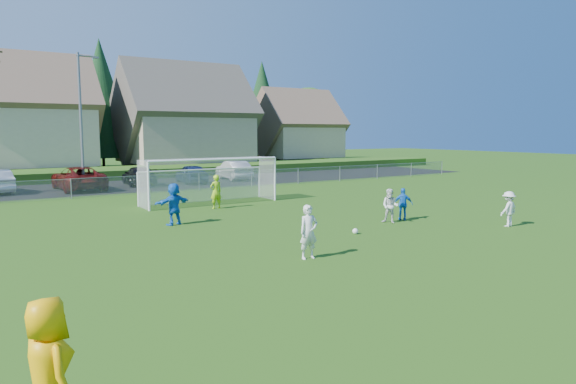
{
  "coord_description": "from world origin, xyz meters",
  "views": [
    {
      "loc": [
        -11.56,
        -9.81,
        3.89
      ],
      "look_at": [
        0.0,
        8.0,
        1.4
      ],
      "focal_mm": 32.0,
      "sensor_mm": 36.0,
      "label": 1
    }
  ],
  "objects_px": {
    "player_blue_b": "(174,204)",
    "soccer_goal": "(208,174)",
    "car_d": "(139,176)",
    "player_white_c": "(508,209)",
    "goalkeeper": "(216,192)",
    "car_c": "(78,178)",
    "player_white_a": "(309,232)",
    "car_e": "(192,174)",
    "soccer_ball": "(355,231)",
    "player_white_b": "(390,206)",
    "player_blue_a": "(403,204)",
    "car_f": "(234,170)",
    "referee": "(48,371)"
  },
  "relations": [
    {
      "from": "player_blue_b",
      "to": "soccer_goal",
      "type": "xyz_separation_m",
      "value": [
        3.98,
        5.36,
        0.74
      ]
    },
    {
      "from": "car_d",
      "to": "soccer_goal",
      "type": "relative_size",
      "value": 0.63
    },
    {
      "from": "player_white_c",
      "to": "goalkeeper",
      "type": "relative_size",
      "value": 0.85
    },
    {
      "from": "car_c",
      "to": "player_white_a",
      "type": "bearing_deg",
      "value": 92.68
    },
    {
      "from": "soccer_goal",
      "to": "car_e",
      "type": "bearing_deg",
      "value": 72.15
    },
    {
      "from": "soccer_ball",
      "to": "player_blue_b",
      "type": "xyz_separation_m",
      "value": [
        -5.1,
        5.69,
        0.77
      ]
    },
    {
      "from": "player_white_b",
      "to": "car_e",
      "type": "height_order",
      "value": "player_white_b"
    },
    {
      "from": "goalkeeper",
      "to": "soccer_ball",
      "type": "bearing_deg",
      "value": 97.39
    },
    {
      "from": "player_blue_a",
      "to": "car_f",
      "type": "bearing_deg",
      "value": -58.42
    },
    {
      "from": "referee",
      "to": "player_blue_b",
      "type": "height_order",
      "value": "referee"
    },
    {
      "from": "player_white_a",
      "to": "player_white_c",
      "type": "distance_m",
      "value": 10.07
    },
    {
      "from": "player_white_b",
      "to": "player_blue_a",
      "type": "xyz_separation_m",
      "value": [
        0.99,
        0.21,
        -0.02
      ]
    },
    {
      "from": "car_c",
      "to": "player_blue_b",
      "type": "bearing_deg",
      "value": 90.23
    },
    {
      "from": "player_white_b",
      "to": "car_e",
      "type": "distance_m",
      "value": 20.92
    },
    {
      "from": "referee",
      "to": "soccer_goal",
      "type": "distance_m",
      "value": 21.97
    },
    {
      "from": "player_white_c",
      "to": "soccer_ball",
      "type": "bearing_deg",
      "value": -21.61
    },
    {
      "from": "car_d",
      "to": "soccer_goal",
      "type": "bearing_deg",
      "value": 98.17
    },
    {
      "from": "player_white_c",
      "to": "car_f",
      "type": "distance_m",
      "value": 24.99
    },
    {
      "from": "player_white_a",
      "to": "soccer_goal",
      "type": "relative_size",
      "value": 0.23
    },
    {
      "from": "referee",
      "to": "goalkeeper",
      "type": "relative_size",
      "value": 1.09
    },
    {
      "from": "player_white_c",
      "to": "soccer_goal",
      "type": "bearing_deg",
      "value": -63.0
    },
    {
      "from": "player_white_b",
      "to": "car_c",
      "type": "xyz_separation_m",
      "value": [
        -8.66,
        20.63,
        0.05
      ]
    },
    {
      "from": "player_white_c",
      "to": "goalkeeper",
      "type": "distance_m",
      "value": 13.73
    },
    {
      "from": "player_white_c",
      "to": "referee",
      "type": "bearing_deg",
      "value": 15.47
    },
    {
      "from": "car_d",
      "to": "car_e",
      "type": "height_order",
      "value": "car_e"
    },
    {
      "from": "player_blue_a",
      "to": "soccer_goal",
      "type": "relative_size",
      "value": 0.19
    },
    {
      "from": "player_blue_b",
      "to": "goalkeeper",
      "type": "relative_size",
      "value": 1.02
    },
    {
      "from": "player_white_c",
      "to": "car_f",
      "type": "relative_size",
      "value": 0.31
    },
    {
      "from": "car_c",
      "to": "player_blue_a",
      "type": "bearing_deg",
      "value": 112.93
    },
    {
      "from": "player_blue_b",
      "to": "car_e",
      "type": "bearing_deg",
      "value": -129.33
    },
    {
      "from": "car_d",
      "to": "player_white_a",
      "type": "bearing_deg",
      "value": 91.3
    },
    {
      "from": "player_white_a",
      "to": "car_d",
      "type": "distance_m",
      "value": 24.82
    },
    {
      "from": "referee",
      "to": "goalkeeper",
      "type": "distance_m",
      "value": 19.87
    },
    {
      "from": "player_blue_b",
      "to": "car_c",
      "type": "bearing_deg",
      "value": -102.02
    },
    {
      "from": "referee",
      "to": "player_blue_a",
      "type": "xyz_separation_m",
      "value": [
        15.71,
        9.35,
        -0.22
      ]
    },
    {
      "from": "player_blue_a",
      "to": "player_white_b",
      "type": "bearing_deg",
      "value": 50.45
    },
    {
      "from": "player_white_a",
      "to": "soccer_goal",
      "type": "height_order",
      "value": "soccer_goal"
    },
    {
      "from": "player_white_a",
      "to": "car_e",
      "type": "relative_size",
      "value": 0.4
    },
    {
      "from": "car_d",
      "to": "soccer_ball",
      "type": "bearing_deg",
      "value": 100.23
    },
    {
      "from": "player_blue_b",
      "to": "goalkeeper",
      "type": "xyz_separation_m",
      "value": [
        3.45,
        3.25,
        -0.02
      ]
    },
    {
      "from": "soccer_ball",
      "to": "soccer_goal",
      "type": "distance_m",
      "value": 11.21
    },
    {
      "from": "player_white_c",
      "to": "soccer_goal",
      "type": "relative_size",
      "value": 0.2
    },
    {
      "from": "referee",
      "to": "player_white_a",
      "type": "xyz_separation_m",
      "value": [
        8.16,
        5.93,
        -0.1
      ]
    },
    {
      "from": "referee",
      "to": "player_white_c",
      "type": "xyz_separation_m",
      "value": [
        18.23,
        5.88,
        -0.21
      ]
    },
    {
      "from": "player_white_a",
      "to": "car_d",
      "type": "bearing_deg",
      "value": 89.37
    },
    {
      "from": "referee",
      "to": "player_white_a",
      "type": "distance_m",
      "value": 10.09
    },
    {
      "from": "referee",
      "to": "car_f",
      "type": "xyz_separation_m",
      "value": [
        18.3,
        30.87,
        -0.17
      ]
    },
    {
      "from": "goalkeeper",
      "to": "player_white_b",
      "type": "bearing_deg",
      "value": 116.55
    },
    {
      "from": "soccer_ball",
      "to": "goalkeeper",
      "type": "height_order",
      "value": "goalkeeper"
    },
    {
      "from": "player_white_c",
      "to": "goalkeeper",
      "type": "bearing_deg",
      "value": -56.75
    }
  ]
}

